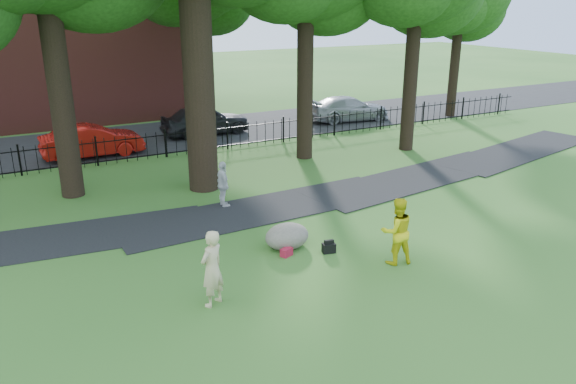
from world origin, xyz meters
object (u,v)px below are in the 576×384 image
woman (212,268)px  boulder (287,234)px  red_sedan (92,141)px  man (397,231)px

woman → boulder: size_ratio=1.42×
woman → red_sedan: size_ratio=0.42×
man → boulder: man is taller
woman → boulder: woman is taller
red_sedan → woman: bearing=178.8°
boulder → red_sedan: bearing=104.0°
woman → man: bearing=147.9°
woman → man: 5.17m
man → woman: bearing=9.8°
boulder → red_sedan: red_sedan is taller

